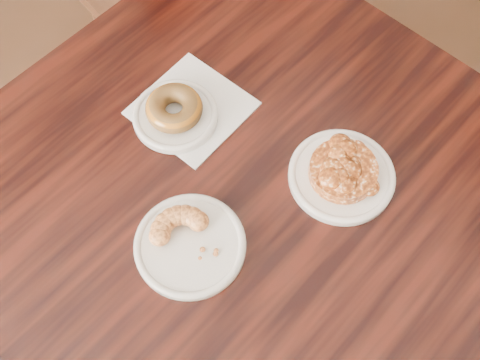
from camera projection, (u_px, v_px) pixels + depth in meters
cafe_table at (245, 264)px, 1.32m from camera, size 1.13×1.13×0.75m
chair_far at (178, 2)px, 1.58m from camera, size 0.47×0.47×0.90m
napkin at (192, 108)px, 1.06m from camera, size 0.22×0.22×0.00m
plate_donut at (175, 116)px, 1.04m from camera, size 0.15×0.15×0.01m
plate_cruller at (190, 246)px, 0.94m from camera, size 0.17×0.17×0.01m
plate_fritter at (341, 176)px, 0.99m from camera, size 0.18×0.18×0.01m
glazed_donut at (174, 108)px, 1.02m from camera, size 0.10×0.10×0.03m
apple_fritter at (344, 169)px, 0.97m from camera, size 0.15×0.15×0.04m
cruller_fragment at (189, 240)px, 0.92m from camera, size 0.11×0.11×0.03m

